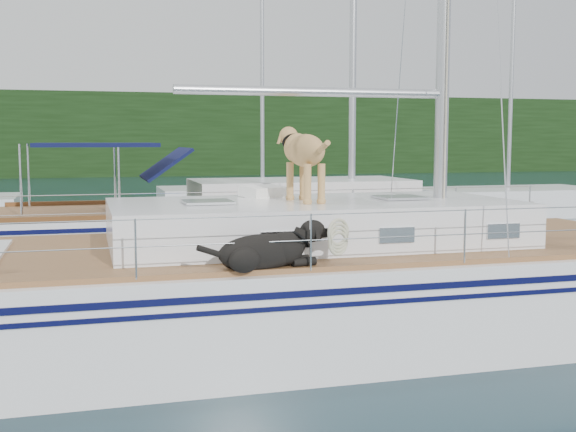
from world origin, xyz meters
name	(u,v)px	position (x,y,z in m)	size (l,w,h in m)	color
ground	(255,341)	(0.00, 0.00, 0.00)	(120.00, 120.00, 0.00)	black
tree_line	(114,135)	(0.00, 45.00, 3.00)	(90.00, 3.00, 6.00)	black
shore_bank	(114,167)	(0.00, 46.20, 0.60)	(92.00, 1.00, 1.20)	#595147
main_sailboat	(262,290)	(0.09, -0.01, 0.68)	(12.00, 3.84, 14.01)	white
neighbor_sailboat	(254,230)	(1.48, 6.48, 0.63)	(11.00, 3.50, 13.30)	white
bg_boat_center	(263,201)	(4.00, 16.00, 0.45)	(7.20, 3.00, 11.65)	white
bg_boat_east	(507,202)	(12.00, 13.00, 0.46)	(6.40, 3.00, 11.65)	white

